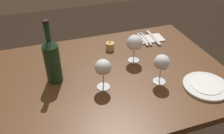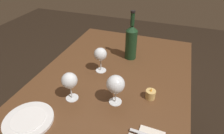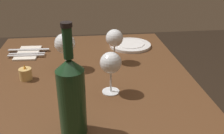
# 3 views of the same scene
# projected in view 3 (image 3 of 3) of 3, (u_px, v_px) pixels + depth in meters

# --- Properties ---
(dining_table) EXTENTS (1.30, 0.90, 0.74)m
(dining_table) POSITION_uv_depth(u_px,v_px,m) (86.00, 107.00, 1.06)
(dining_table) COLOR #56351E
(dining_table) RESTS_ON ground
(wine_glass_left) EXTENTS (0.09, 0.09, 0.16)m
(wine_glass_left) POSITION_uv_depth(u_px,v_px,m) (64.00, 44.00, 1.13)
(wine_glass_left) COLOR white
(wine_glass_left) RESTS_ON dining_table
(wine_glass_right) EXTENTS (0.08, 0.08, 0.16)m
(wine_glass_right) POSITION_uv_depth(u_px,v_px,m) (114.00, 39.00, 1.20)
(wine_glass_right) COLOR white
(wine_glass_right) RESTS_ON dining_table
(wine_glass_centre) EXTENTS (0.08, 0.08, 0.16)m
(wine_glass_centre) POSITION_uv_depth(u_px,v_px,m) (110.00, 64.00, 0.94)
(wine_glass_centre) COLOR white
(wine_glass_centre) RESTS_ON dining_table
(wine_bottle) EXTENTS (0.08, 0.08, 0.33)m
(wine_bottle) POSITION_uv_depth(u_px,v_px,m) (70.00, 95.00, 0.72)
(wine_bottle) COLOR #19381E
(wine_bottle) RESTS_ON dining_table
(votive_candle) EXTENTS (0.05, 0.05, 0.07)m
(votive_candle) POSITION_uv_depth(u_px,v_px,m) (25.00, 74.00, 1.07)
(votive_candle) COLOR #DBB266
(votive_candle) RESTS_ON dining_table
(dinner_plate) EXTENTS (0.23, 0.23, 0.02)m
(dinner_plate) POSITION_uv_depth(u_px,v_px,m) (129.00, 45.00, 1.44)
(dinner_plate) COLOR white
(dinner_plate) RESTS_ON dining_table
(folded_napkin) EXTENTS (0.19, 0.12, 0.01)m
(folded_napkin) POSITION_uv_depth(u_px,v_px,m) (27.00, 53.00, 1.34)
(folded_napkin) COLOR silver
(folded_napkin) RESTS_ON dining_table
(fork_inner) EXTENTS (0.02, 0.18, 0.00)m
(fork_inner) POSITION_uv_depth(u_px,v_px,m) (26.00, 54.00, 1.32)
(fork_inner) COLOR silver
(fork_inner) RESTS_ON folded_napkin
(fork_outer) EXTENTS (0.02, 0.18, 0.00)m
(fork_outer) POSITION_uv_depth(u_px,v_px,m) (25.00, 55.00, 1.29)
(fork_outer) COLOR silver
(fork_outer) RESTS_ON folded_napkin
(table_knife) EXTENTS (0.03, 0.21, 0.00)m
(table_knife) POSITION_uv_depth(u_px,v_px,m) (28.00, 50.00, 1.37)
(table_knife) COLOR silver
(table_knife) RESTS_ON folded_napkin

